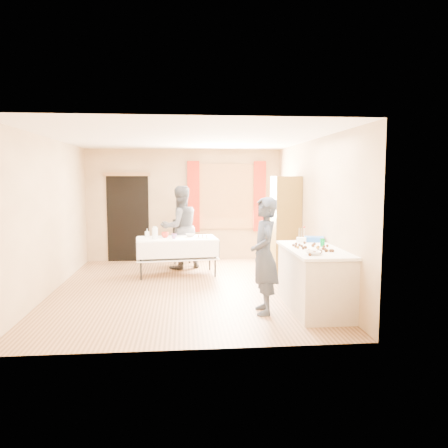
{
  "coord_description": "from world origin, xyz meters",
  "views": [
    {
      "loc": [
        -0.02,
        -7.52,
        1.93
      ],
      "look_at": [
        0.68,
        0.0,
        1.14
      ],
      "focal_mm": 35.0,
      "sensor_mm": 36.0,
      "label": 1
    }
  ],
  "objects": [
    {
      "name": "blue_basket",
      "position": [
        2.08,
        -0.71,
        0.95
      ],
      "size": [
        0.34,
        0.26,
        0.08
      ],
      "primitive_type": "cube",
      "rotation": [
        0.0,
        0.0,
        -0.22
      ],
      "color": "blue",
      "rests_on": "counter"
    },
    {
      "name": "door_lintel",
      "position": [
        -1.3,
        2.7,
        2.02
      ],
      "size": [
        1.05,
        0.06,
        0.08
      ],
      "primitive_type": "cube",
      "color": "olive",
      "rests_on": "wall_back"
    },
    {
      "name": "wall_back",
      "position": [
        0.0,
        2.76,
        1.3
      ],
      "size": [
        4.5,
        0.02,
        2.6
      ],
      "primitive_type": "cube",
      "color": "tan",
      "rests_on": "floor"
    },
    {
      "name": "bottle",
      "position": [
        -0.75,
        1.29,
        0.83
      ],
      "size": [
        0.12,
        0.12,
        0.17
      ],
      "primitive_type": "imported",
      "rotation": [
        0.0,
        0.0,
        0.32
      ],
      "color": "white",
      "rests_on": "party_table"
    },
    {
      "name": "wall_left",
      "position": [
        -2.26,
        0.0,
        1.3
      ],
      "size": [
        0.02,
        5.5,
        2.6
      ],
      "primitive_type": "cube",
      "color": "tan",
      "rests_on": "floor"
    },
    {
      "name": "cake_balls",
      "position": [
        1.84,
        -1.49,
        0.93
      ],
      "size": [
        0.53,
        1.08,
        0.04
      ],
      "color": "#3F2314",
      "rests_on": "counter"
    },
    {
      "name": "ceiling",
      "position": [
        0.0,
        0.0,
        2.61
      ],
      "size": [
        4.5,
        5.5,
        0.02
      ],
      "primitive_type": "cube",
      "color": "white",
      "rests_on": "floor"
    },
    {
      "name": "window_pane",
      "position": [
        1.0,
        2.71,
        1.5
      ],
      "size": [
        1.2,
        0.02,
        1.4
      ],
      "primitive_type": "cube",
      "color": "white",
      "rests_on": "wall_back"
    },
    {
      "name": "foam_block",
      "position": [
        1.85,
        -0.79,
        0.95
      ],
      "size": [
        0.18,
        0.15,
        0.08
      ],
      "primitive_type": "cube",
      "rotation": [
        0.0,
        0.0,
        -0.36
      ],
      "color": "white",
      "rests_on": "counter"
    },
    {
      "name": "pitcher",
      "position": [
        -0.58,
        1.01,
        0.86
      ],
      "size": [
        0.14,
        0.14,
        0.22
      ],
      "primitive_type": "cylinder",
      "rotation": [
        0.0,
        0.0,
        0.34
      ],
      "color": "silver",
      "rests_on": "party_table"
    },
    {
      "name": "counter",
      "position": [
        1.89,
        -1.37,
        0.45
      ],
      "size": [
        0.79,
        1.66,
        0.91
      ],
      "color": "beige",
      "rests_on": "floor"
    },
    {
      "name": "wall_front",
      "position": [
        0.0,
        -2.76,
        1.3
      ],
      "size": [
        4.5,
        0.02,
        2.6
      ],
      "primitive_type": "cube",
      "color": "tan",
      "rests_on": "floor"
    },
    {
      "name": "soda_can",
      "position": [
        2.05,
        -1.24,
        0.97
      ],
      "size": [
        0.07,
        0.07,
        0.12
      ],
      "primitive_type": "cylinder",
      "rotation": [
        0.0,
        0.0,
        0.02
      ],
      "color": "#009934",
      "rests_on": "counter"
    },
    {
      "name": "small_bowl",
      "position": [
        0.12,
        1.28,
        0.78
      ],
      "size": [
        0.27,
        0.27,
        0.06
      ],
      "primitive_type": "imported",
      "rotation": [
        0.0,
        0.0,
        0.23
      ],
      "color": "white",
      "rests_on": "party_table"
    },
    {
      "name": "chair",
      "position": [
        0.01,
        2.12,
        0.3
      ],
      "size": [
        0.55,
        0.55,
        1.02
      ],
      "rotation": [
        0.0,
        0.0,
        0.38
      ],
      "color": "black",
      "rests_on": "floor"
    },
    {
      "name": "floor",
      "position": [
        0.0,
        0.0,
        -0.01
      ],
      "size": [
        4.5,
        5.5,
        0.02
      ],
      "primitive_type": "cube",
      "color": "#9E7047",
      "rests_on": "ground"
    },
    {
      "name": "mixing_bowl",
      "position": [
        1.7,
        -1.9,
        0.94
      ],
      "size": [
        0.24,
        0.24,
        0.05
      ],
      "primitive_type": "imported",
      "rotation": [
        0.0,
        0.0,
        -0.07
      ],
      "color": "white",
      "rests_on": "counter"
    },
    {
      "name": "curtain_left",
      "position": [
        0.22,
        2.67,
        1.5
      ],
      "size": [
        0.28,
        0.06,
        1.65
      ],
      "primitive_type": "cube",
      "color": "#AB210F",
      "rests_on": "wall_back"
    },
    {
      "name": "doorway",
      "position": [
        -1.3,
        2.73,
        1.0
      ],
      "size": [
        0.95,
        0.04,
        2.0
      ],
      "primitive_type": "cube",
      "color": "black",
      "rests_on": "floor"
    },
    {
      "name": "curtain_right",
      "position": [
        1.78,
        2.67,
        1.5
      ],
      "size": [
        0.28,
        0.06,
        1.65
      ],
      "primitive_type": "cube",
      "color": "#AB210F",
      "rests_on": "wall_back"
    },
    {
      "name": "cabinet",
      "position": [
        1.99,
        0.9,
        0.98
      ],
      "size": [
        0.5,
        0.6,
        1.97
      ],
      "primitive_type": "cube",
      "color": "brown",
      "rests_on": "floor"
    },
    {
      "name": "window_frame",
      "position": [
        1.0,
        2.72,
        1.5
      ],
      "size": [
        1.32,
        0.06,
        1.52
      ],
      "primitive_type": "cube",
      "color": "olive",
      "rests_on": "wall_back"
    },
    {
      "name": "party_table",
      "position": [
        -0.15,
        1.14,
        0.45
      ],
      "size": [
        1.67,
        0.97,
        0.75
      ],
      "rotation": [
        0.0,
        0.0,
        0.1
      ],
      "color": "black",
      "rests_on": "floor"
    },
    {
      "name": "wall_right",
      "position": [
        2.26,
        0.0,
        1.3
      ],
      "size": [
        0.02,
        5.5,
        2.6
      ],
      "primitive_type": "cube",
      "color": "tan",
      "rests_on": "floor"
    },
    {
      "name": "woman",
      "position": [
        -0.09,
        1.78,
        0.89
      ],
      "size": [
        1.37,
        1.32,
        1.77
      ],
      "primitive_type": "imported",
      "rotation": [
        0.0,
        0.0,
        3.57
      ],
      "color": "black",
      "rests_on": "floor"
    },
    {
      "name": "cup_rainbow",
      "position": [
        -0.21,
        0.99,
        0.8
      ],
      "size": [
        0.15,
        0.15,
        0.1
      ],
      "primitive_type": "imported",
      "rotation": [
        0.0,
        0.0,
        0.21
      ],
      "color": "red",
      "rests_on": "party_table"
    },
    {
      "name": "pastry_tray",
      "position": [
        0.36,
        1.09,
        0.76
      ],
      "size": [
        0.3,
        0.23,
        0.02
      ],
      "primitive_type": "cube",
      "rotation": [
        0.0,
        0.0,
        -0.12
      ],
      "color": "white",
      "rests_on": "party_table"
    },
    {
      "name": "girl",
      "position": [
        1.12,
        -1.48,
        0.83
      ],
      "size": [
        0.61,
        0.41,
        1.66
      ],
      "primitive_type": "imported",
      "rotation": [
        0.0,
        0.0,
        -1.58
      ],
      "color": "#2A3346",
      "rests_on": "floor"
    },
    {
      "name": "cup_red",
      "position": [
        -0.39,
        1.17,
        0.81
      ],
      "size": [
        0.19,
        0.19,
        0.11
      ],
      "primitive_type": "imported",
      "rotation": [
        0.0,
        0.0,
        0.15
      ],
      "color": "#B62A19",
      "rests_on": "party_table"
    }
  ]
}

